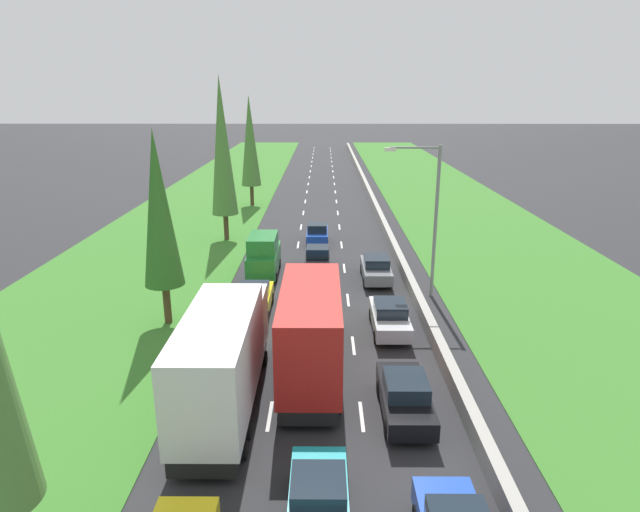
{
  "coord_description": "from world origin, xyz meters",
  "views": [
    {
      "loc": [
        0.28,
        -2.9,
        11.84
      ],
      "look_at": [
        0.05,
        33.73,
        0.68
      ],
      "focal_mm": 30.36,
      "sensor_mm": 36.0,
      "label": 1
    }
  ],
  "objects_px": {
    "silver_sedan_right_lane": "(390,316)",
    "street_light_mast": "(430,211)",
    "teal_hatchback_centre_lane": "(319,499)",
    "black_sedan_right_lane": "(405,396)",
    "blue_hatchback_centre_lane_fifth": "(317,234)",
    "white_box_truck_left_lane": "(224,357)",
    "blue_hatchback_centre_lane": "(315,284)",
    "grey_sedan_right_lane": "(376,268)",
    "yellow_sedan_left_lane": "(254,299)",
    "green_van_left_lane": "(264,255)",
    "poplar_tree_fourth": "(250,141)",
    "poplar_tree_second": "(159,210)",
    "poplar_tree_third": "(222,147)",
    "black_hatchback_centre_lane": "(318,258)",
    "red_box_truck_centre_lane": "(311,327)"
  },
  "relations": [
    {
      "from": "poplar_tree_fourth",
      "to": "black_sedan_right_lane",
      "type": "bearing_deg",
      "value": -74.75
    },
    {
      "from": "silver_sedan_right_lane",
      "to": "green_van_left_lane",
      "type": "height_order",
      "value": "green_van_left_lane"
    },
    {
      "from": "teal_hatchback_centre_lane",
      "to": "grey_sedan_right_lane",
      "type": "height_order",
      "value": "teal_hatchback_centre_lane"
    },
    {
      "from": "black_hatchback_centre_lane",
      "to": "poplar_tree_fourth",
      "type": "bearing_deg",
      "value": 108.32
    },
    {
      "from": "poplar_tree_third",
      "to": "yellow_sedan_left_lane",
      "type": "bearing_deg",
      "value": -74.75
    },
    {
      "from": "teal_hatchback_centre_lane",
      "to": "silver_sedan_right_lane",
      "type": "xyz_separation_m",
      "value": [
        3.53,
        12.99,
        -0.02
      ]
    },
    {
      "from": "blue_hatchback_centre_lane_fifth",
      "to": "grey_sedan_right_lane",
      "type": "bearing_deg",
      "value": -66.09
    },
    {
      "from": "teal_hatchback_centre_lane",
      "to": "green_van_left_lane",
      "type": "bearing_deg",
      "value": 100.01
    },
    {
      "from": "red_box_truck_centre_lane",
      "to": "poplar_tree_fourth",
      "type": "height_order",
      "value": "poplar_tree_fourth"
    },
    {
      "from": "black_sedan_right_lane",
      "to": "poplar_tree_second",
      "type": "distance_m",
      "value": 15.17
    },
    {
      "from": "grey_sedan_right_lane",
      "to": "street_light_mast",
      "type": "distance_m",
      "value": 5.92
    },
    {
      "from": "teal_hatchback_centre_lane",
      "to": "yellow_sedan_left_lane",
      "type": "height_order",
      "value": "teal_hatchback_centre_lane"
    },
    {
      "from": "street_light_mast",
      "to": "silver_sedan_right_lane",
      "type": "bearing_deg",
      "value": -118.91
    },
    {
      "from": "street_light_mast",
      "to": "yellow_sedan_left_lane",
      "type": "bearing_deg",
      "value": -165.56
    },
    {
      "from": "black_sedan_right_lane",
      "to": "street_light_mast",
      "type": "relative_size",
      "value": 0.5
    },
    {
      "from": "silver_sedan_right_lane",
      "to": "poplar_tree_fourth",
      "type": "bearing_deg",
      "value": 109.1
    },
    {
      "from": "green_van_left_lane",
      "to": "poplar_tree_second",
      "type": "relative_size",
      "value": 0.48
    },
    {
      "from": "silver_sedan_right_lane",
      "to": "black_sedan_right_lane",
      "type": "bearing_deg",
      "value": -92.32
    },
    {
      "from": "silver_sedan_right_lane",
      "to": "street_light_mast",
      "type": "relative_size",
      "value": 0.5
    },
    {
      "from": "green_van_left_lane",
      "to": "poplar_tree_second",
      "type": "distance_m",
      "value": 10.16
    },
    {
      "from": "white_box_truck_left_lane",
      "to": "poplar_tree_fourth",
      "type": "bearing_deg",
      "value": 95.73
    },
    {
      "from": "black_sedan_right_lane",
      "to": "street_light_mast",
      "type": "xyz_separation_m",
      "value": [
        3.07,
        12.55,
        4.42
      ]
    },
    {
      "from": "blue_hatchback_centre_lane",
      "to": "silver_sedan_right_lane",
      "type": "xyz_separation_m",
      "value": [
        3.91,
        -4.85,
        -0.02
      ]
    },
    {
      "from": "grey_sedan_right_lane",
      "to": "silver_sedan_right_lane",
      "type": "bearing_deg",
      "value": -90.21
    },
    {
      "from": "silver_sedan_right_lane",
      "to": "poplar_tree_second",
      "type": "height_order",
      "value": "poplar_tree_second"
    },
    {
      "from": "red_box_truck_centre_lane",
      "to": "poplar_tree_fourth",
      "type": "xyz_separation_m",
      "value": [
        -7.2,
        36.44,
        4.64
      ]
    },
    {
      "from": "white_box_truck_left_lane",
      "to": "poplar_tree_second",
      "type": "height_order",
      "value": "poplar_tree_second"
    },
    {
      "from": "black_hatchback_centre_lane",
      "to": "poplar_tree_fourth",
      "type": "height_order",
      "value": "poplar_tree_fourth"
    },
    {
      "from": "green_van_left_lane",
      "to": "black_sedan_right_lane",
      "type": "bearing_deg",
      "value": -66.66
    },
    {
      "from": "white_box_truck_left_lane",
      "to": "blue_hatchback_centre_lane",
      "type": "distance_m",
      "value": 12.44
    },
    {
      "from": "teal_hatchback_centre_lane",
      "to": "poplar_tree_third",
      "type": "distance_m",
      "value": 32.68
    },
    {
      "from": "green_van_left_lane",
      "to": "yellow_sedan_left_lane",
      "type": "bearing_deg",
      "value": -88.64
    },
    {
      "from": "black_sedan_right_lane",
      "to": "yellow_sedan_left_lane",
      "type": "bearing_deg",
      "value": 124.79
    },
    {
      "from": "poplar_tree_third",
      "to": "street_light_mast",
      "type": "bearing_deg",
      "value": -42.35
    },
    {
      "from": "poplar_tree_third",
      "to": "poplar_tree_fourth",
      "type": "height_order",
      "value": "poplar_tree_third"
    },
    {
      "from": "grey_sedan_right_lane",
      "to": "yellow_sedan_left_lane",
      "type": "bearing_deg",
      "value": -143.27
    },
    {
      "from": "white_box_truck_left_lane",
      "to": "silver_sedan_right_lane",
      "type": "xyz_separation_m",
      "value": [
        7.19,
        7.08,
        -1.37
      ]
    },
    {
      "from": "white_box_truck_left_lane",
      "to": "green_van_left_lane",
      "type": "bearing_deg",
      "value": 90.71
    },
    {
      "from": "blue_hatchback_centre_lane",
      "to": "grey_sedan_right_lane",
      "type": "height_order",
      "value": "blue_hatchback_centre_lane"
    },
    {
      "from": "yellow_sedan_left_lane",
      "to": "grey_sedan_right_lane",
      "type": "distance_m",
      "value": 9.06
    },
    {
      "from": "teal_hatchback_centre_lane",
      "to": "silver_sedan_right_lane",
      "type": "bearing_deg",
      "value": 74.8
    },
    {
      "from": "black_sedan_right_lane",
      "to": "blue_hatchback_centre_lane_fifth",
      "type": "height_order",
      "value": "blue_hatchback_centre_lane_fifth"
    },
    {
      "from": "red_box_truck_centre_lane",
      "to": "poplar_tree_second",
      "type": "relative_size",
      "value": 0.92
    },
    {
      "from": "silver_sedan_right_lane",
      "to": "poplar_tree_second",
      "type": "bearing_deg",
      "value": 175.25
    },
    {
      "from": "teal_hatchback_centre_lane",
      "to": "black_sedan_right_lane",
      "type": "relative_size",
      "value": 0.87
    },
    {
      "from": "red_box_truck_centre_lane",
      "to": "blue_hatchback_centre_lane_fifth",
      "type": "height_order",
      "value": "red_box_truck_centre_lane"
    },
    {
      "from": "green_van_left_lane",
      "to": "teal_hatchback_centre_lane",
      "type": "bearing_deg",
      "value": -79.99
    },
    {
      "from": "teal_hatchback_centre_lane",
      "to": "white_box_truck_left_lane",
      "type": "distance_m",
      "value": 7.08
    },
    {
      "from": "yellow_sedan_left_lane",
      "to": "street_light_mast",
      "type": "xyz_separation_m",
      "value": [
        10.0,
        2.57,
        4.42
      ]
    },
    {
      "from": "poplar_tree_second",
      "to": "poplar_tree_third",
      "type": "distance_m",
      "value": 17.07
    }
  ]
}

